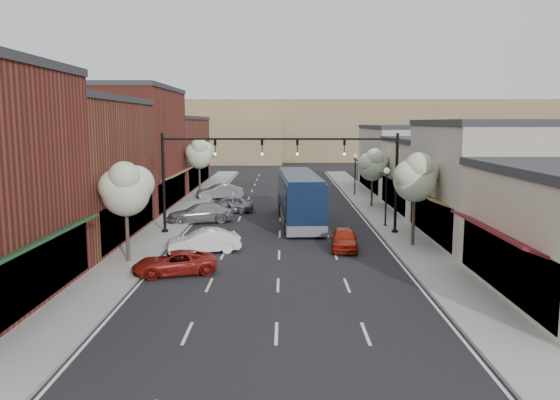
{
  "coord_description": "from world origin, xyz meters",
  "views": [
    {
      "loc": [
        0.26,
        -29.23,
        7.76
      ],
      "look_at": [
        0.01,
        9.43,
        2.2
      ],
      "focal_mm": 35.0,
      "sensor_mm": 36.0,
      "label": 1
    }
  ],
  "objects_px": {
    "signal_mast_right": "(362,168)",
    "tree_left_far": "(199,153)",
    "signal_mast_left": "(198,168)",
    "parked_car_c": "(200,213)",
    "parked_car_a": "(174,263)",
    "lamp_post_far": "(355,167)",
    "red_hatchback": "(344,239)",
    "tree_right_far": "(373,164)",
    "coach_bus": "(299,197)",
    "tree_left_near": "(126,188)",
    "tree_right_near": "(416,176)",
    "parked_car_e": "(220,192)",
    "parked_car_d": "(228,204)",
    "lamp_post_near": "(386,187)",
    "parked_car_b": "(204,241)"
  },
  "relations": [
    {
      "from": "signal_mast_right",
      "to": "tree_left_far",
      "type": "distance_m",
      "value": 22.68
    },
    {
      "from": "parked_car_c",
      "to": "parked_car_d",
      "type": "distance_m",
      "value": 4.81
    },
    {
      "from": "tree_right_near",
      "to": "parked_car_a",
      "type": "xyz_separation_m",
      "value": [
        -13.68,
        -6.05,
        -3.86
      ]
    },
    {
      "from": "parked_car_a",
      "to": "tree_right_near",
      "type": "bearing_deg",
      "value": 97.28
    },
    {
      "from": "signal_mast_right",
      "to": "signal_mast_left",
      "type": "height_order",
      "value": "same"
    },
    {
      "from": "lamp_post_far",
      "to": "signal_mast_right",
      "type": "bearing_deg",
      "value": -96.22
    },
    {
      "from": "lamp_post_far",
      "to": "red_hatchback",
      "type": "distance_m",
      "value": 24.97
    },
    {
      "from": "tree_right_near",
      "to": "tree_left_near",
      "type": "height_order",
      "value": "tree_right_near"
    },
    {
      "from": "tree_left_far",
      "to": "parked_car_e",
      "type": "height_order",
      "value": "tree_left_far"
    },
    {
      "from": "red_hatchback",
      "to": "parked_car_e",
      "type": "relative_size",
      "value": 0.86
    },
    {
      "from": "signal_mast_left",
      "to": "tree_right_far",
      "type": "relative_size",
      "value": 1.51
    },
    {
      "from": "signal_mast_right",
      "to": "parked_car_d",
      "type": "bearing_deg",
      "value": 138.86
    },
    {
      "from": "signal_mast_right",
      "to": "signal_mast_left",
      "type": "relative_size",
      "value": 1.0
    },
    {
      "from": "tree_right_far",
      "to": "parked_car_a",
      "type": "height_order",
      "value": "tree_right_far"
    },
    {
      "from": "tree_left_far",
      "to": "lamp_post_far",
      "type": "distance_m",
      "value": 16.26
    },
    {
      "from": "parked_car_c",
      "to": "parked_car_e",
      "type": "relative_size",
      "value": 1.12
    },
    {
      "from": "lamp_post_far",
      "to": "parked_car_b",
      "type": "relative_size",
      "value": 1.03
    },
    {
      "from": "lamp_post_near",
      "to": "tree_left_far",
      "type": "bearing_deg",
      "value": 136.11
    },
    {
      "from": "tree_right_far",
      "to": "parked_car_e",
      "type": "relative_size",
      "value": 1.18
    },
    {
      "from": "signal_mast_right",
      "to": "signal_mast_left",
      "type": "distance_m",
      "value": 11.24
    },
    {
      "from": "coach_bus",
      "to": "parked_car_e",
      "type": "distance_m",
      "value": 15.28
    },
    {
      "from": "signal_mast_right",
      "to": "lamp_post_near",
      "type": "height_order",
      "value": "signal_mast_right"
    },
    {
      "from": "lamp_post_near",
      "to": "parked_car_b",
      "type": "xyz_separation_m",
      "value": [
        -12.3,
        -7.98,
        -2.3
      ]
    },
    {
      "from": "tree_right_far",
      "to": "tree_left_near",
      "type": "distance_m",
      "value": 25.99
    },
    {
      "from": "tree_right_near",
      "to": "tree_left_far",
      "type": "height_order",
      "value": "tree_left_far"
    },
    {
      "from": "tree_left_near",
      "to": "tree_right_far",
      "type": "bearing_deg",
      "value": 50.31
    },
    {
      "from": "red_hatchback",
      "to": "parked_car_a",
      "type": "xyz_separation_m",
      "value": [
        -9.31,
        -5.54,
        -0.08
      ]
    },
    {
      "from": "coach_bus",
      "to": "tree_left_near",
      "type": "bearing_deg",
      "value": -131.5
    },
    {
      "from": "signal_mast_left",
      "to": "parked_car_a",
      "type": "relative_size",
      "value": 1.93
    },
    {
      "from": "signal_mast_left",
      "to": "tree_right_far",
      "type": "bearing_deg",
      "value": 40.54
    },
    {
      "from": "signal_mast_left",
      "to": "parked_car_c",
      "type": "bearing_deg",
      "value": 97.58
    },
    {
      "from": "red_hatchback",
      "to": "parked_car_c",
      "type": "height_order",
      "value": "parked_car_c"
    },
    {
      "from": "signal_mast_left",
      "to": "lamp_post_far",
      "type": "xyz_separation_m",
      "value": [
        13.42,
        20.0,
        -1.62
      ]
    },
    {
      "from": "tree_left_far",
      "to": "parked_car_b",
      "type": "distance_m",
      "value": 24.04
    },
    {
      "from": "signal_mast_left",
      "to": "parked_car_e",
      "type": "relative_size",
      "value": 1.79
    },
    {
      "from": "red_hatchback",
      "to": "parked_car_c",
      "type": "relative_size",
      "value": 0.77
    },
    {
      "from": "tree_right_near",
      "to": "lamp_post_near",
      "type": "relative_size",
      "value": 1.34
    },
    {
      "from": "signal_mast_left",
      "to": "parked_car_c",
      "type": "xyz_separation_m",
      "value": [
        -0.58,
        4.35,
        -3.88
      ]
    },
    {
      "from": "tree_right_far",
      "to": "tree_left_far",
      "type": "height_order",
      "value": "tree_left_far"
    },
    {
      "from": "coach_bus",
      "to": "red_hatchback",
      "type": "bearing_deg",
      "value": -77.56
    },
    {
      "from": "tree_right_far",
      "to": "parked_car_d",
      "type": "distance_m",
      "value": 13.62
    },
    {
      "from": "red_hatchback",
      "to": "parked_car_b",
      "type": "relative_size",
      "value": 0.92
    },
    {
      "from": "parked_car_d",
      "to": "red_hatchback",
      "type": "bearing_deg",
      "value": 25.35
    },
    {
      "from": "red_hatchback",
      "to": "lamp_post_near",
      "type": "bearing_deg",
      "value": 66.43
    },
    {
      "from": "tree_right_near",
      "to": "tree_right_far",
      "type": "bearing_deg",
      "value": 90.0
    },
    {
      "from": "red_hatchback",
      "to": "tree_right_near",
      "type": "bearing_deg",
      "value": 11.51
    },
    {
      "from": "signal_mast_right",
      "to": "tree_left_near",
      "type": "height_order",
      "value": "signal_mast_right"
    },
    {
      "from": "tree_left_far",
      "to": "lamp_post_near",
      "type": "distance_m",
      "value": 22.33
    },
    {
      "from": "lamp_post_far",
      "to": "parked_car_d",
      "type": "bearing_deg",
      "value": -137.84
    },
    {
      "from": "signal_mast_left",
      "to": "lamp_post_near",
      "type": "height_order",
      "value": "signal_mast_left"
    }
  ]
}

